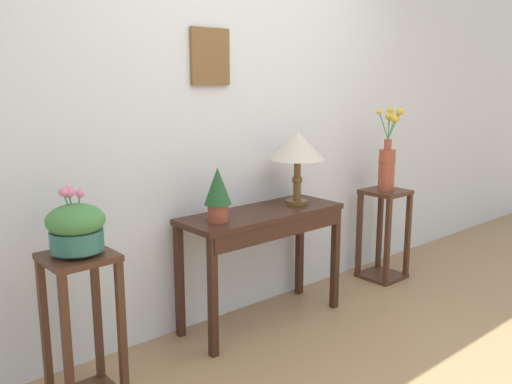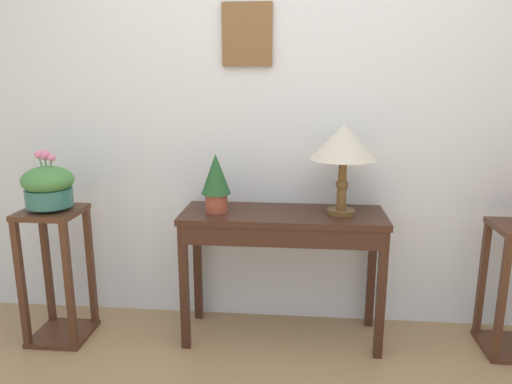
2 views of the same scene
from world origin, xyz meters
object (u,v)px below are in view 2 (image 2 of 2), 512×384
object	(u,v)px
console_table	(283,233)
planter_bowl_wide_left	(48,186)
pedestal_stand_left	(57,275)
potted_plant_on_console	(216,180)
table_lamp	(344,145)

from	to	relation	value
console_table	planter_bowl_wide_left	world-z (taller)	planter_bowl_wide_left
console_table	planter_bowl_wide_left	xyz separation A→B (m)	(-1.27, -0.10, 0.26)
console_table	pedestal_stand_left	size ratio (longest dim) A/B	1.45
console_table	planter_bowl_wide_left	size ratio (longest dim) A/B	3.43
planter_bowl_wide_left	pedestal_stand_left	bearing A→B (deg)	-54.89
potted_plant_on_console	pedestal_stand_left	bearing A→B (deg)	-173.65
pedestal_stand_left	planter_bowl_wide_left	xyz separation A→B (m)	(-0.00, 0.00, 0.52)
potted_plant_on_console	planter_bowl_wide_left	distance (m)	0.91
console_table	potted_plant_on_console	size ratio (longest dim) A/B	3.46
potted_plant_on_console	pedestal_stand_left	xyz separation A→B (m)	(-0.90, -0.10, -0.55)
table_lamp	potted_plant_on_console	bearing A→B (deg)	-178.21
table_lamp	planter_bowl_wide_left	bearing A→B (deg)	-175.62
console_table	table_lamp	world-z (taller)	table_lamp
console_table	potted_plant_on_console	bearing A→B (deg)	179.69
pedestal_stand_left	planter_bowl_wide_left	distance (m)	0.52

